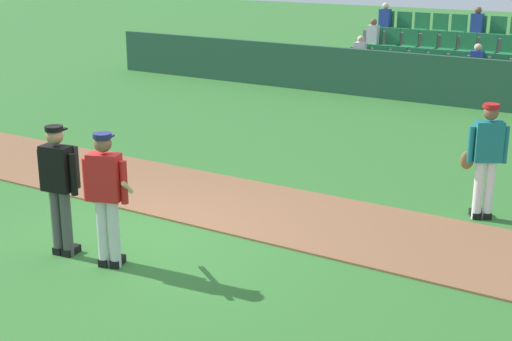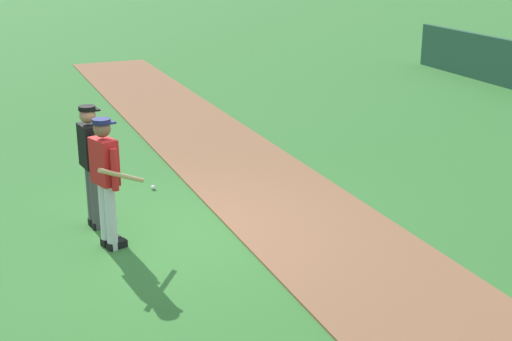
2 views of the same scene
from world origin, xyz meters
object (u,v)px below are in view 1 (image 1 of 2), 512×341
object	(u,v)px
batter_red_jersey	(107,195)
runner_teal_jersey	(486,157)
baseball	(63,210)
umpire_home_plate	(59,183)

from	to	relation	value
batter_red_jersey	runner_teal_jersey	xyz separation A→B (m)	(3.54, 4.23, -0.01)
runner_teal_jersey	baseball	distance (m)	6.43
runner_teal_jersey	umpire_home_plate	bearing A→B (deg)	-135.36
batter_red_jersey	runner_teal_jersey	size ratio (longest dim) A/B	1.00
umpire_home_plate	batter_red_jersey	bearing A→B (deg)	2.53
baseball	umpire_home_plate	bearing A→B (deg)	-43.04
baseball	batter_red_jersey	bearing A→B (deg)	-28.79
batter_red_jersey	baseball	size ratio (longest dim) A/B	23.78
umpire_home_plate	baseball	bearing A→B (deg)	136.96
batter_red_jersey	runner_teal_jersey	distance (m)	5.52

